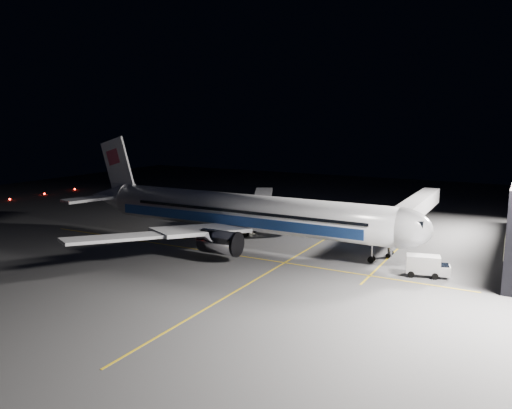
{
  "coord_description": "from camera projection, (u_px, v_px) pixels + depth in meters",
  "views": [
    {
      "loc": [
        38.59,
        -66.4,
        19.81
      ],
      "look_at": [
        0.4,
        3.24,
        6.0
      ],
      "focal_mm": 35.0,
      "sensor_mm": 36.0,
      "label": 1
    }
  ],
  "objects": [
    {
      "name": "guide_line_cross",
      "position": [
        224.0,
        253.0,
        73.85
      ],
      "size": [
        70.0,
        0.25,
        0.01
      ],
      "primitive_type": "cube",
      "color": "gold",
      "rests_on": "ground"
    },
    {
      "name": "airliner",
      "position": [
        238.0,
        212.0,
        78.66
      ],
      "size": [
        61.48,
        54.22,
        16.64
      ],
      "color": "silver",
      "rests_on": "ground"
    },
    {
      "name": "safety_cone_a",
      "position": [
        261.0,
        226.0,
        91.74
      ],
      "size": [
        0.36,
        0.36,
        0.54
      ],
      "primitive_type": "cone",
      "color": "orange",
      "rests_on": "ground"
    },
    {
      "name": "safety_cone_b",
      "position": [
        283.0,
        227.0,
        89.87
      ],
      "size": [
        0.44,
        0.44,
        0.66
      ],
      "primitive_type": "cone",
      "color": "orange",
      "rests_on": "ground"
    },
    {
      "name": "service_truck",
      "position": [
        427.0,
        265.0,
        62.92
      ],
      "size": [
        5.62,
        3.27,
        2.7
      ],
      "rotation": [
        0.0,
        0.0,
        0.23
      ],
      "color": "silver",
      "rests_on": "ground"
    },
    {
      "name": "baggage_tug",
      "position": [
        255.0,
        227.0,
        88.33
      ],
      "size": [
        2.81,
        2.52,
        1.7
      ],
      "rotation": [
        0.0,
        0.0,
        -0.32
      ],
      "color": "black",
      "rests_on": "ground"
    },
    {
      "name": "safety_cone_c",
      "position": [
        236.0,
        235.0,
        84.28
      ],
      "size": [
        0.36,
        0.36,
        0.54
      ],
      "primitive_type": "cone",
      "color": "orange",
      "rests_on": "ground"
    },
    {
      "name": "ground",
      "position": [
        244.0,
        245.0,
        79.03
      ],
      "size": [
        200.0,
        200.0,
        0.0
      ],
      "primitive_type": "plane",
      "color": "#4C4C4F",
      "rests_on": "ground"
    },
    {
      "name": "jet_bridge",
      "position": [
        412.0,
        210.0,
        83.42
      ],
      "size": [
        3.6,
        34.4,
        6.3
      ],
      "color": "#B2B2B7",
      "rests_on": "ground"
    },
    {
      "name": "guide_line_side",
      "position": [
        399.0,
        247.0,
        77.25
      ],
      "size": [
        0.25,
        40.0,
        0.01
      ],
      "primitive_type": "cube",
      "color": "gold",
      "rests_on": "ground"
    },
    {
      "name": "guide_line_main",
      "position": [
        302.0,
        253.0,
        74.29
      ],
      "size": [
        0.25,
        80.0,
        0.01
      ],
      "primitive_type": "cube",
      "color": "gold",
      "rests_on": "ground"
    }
  ]
}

